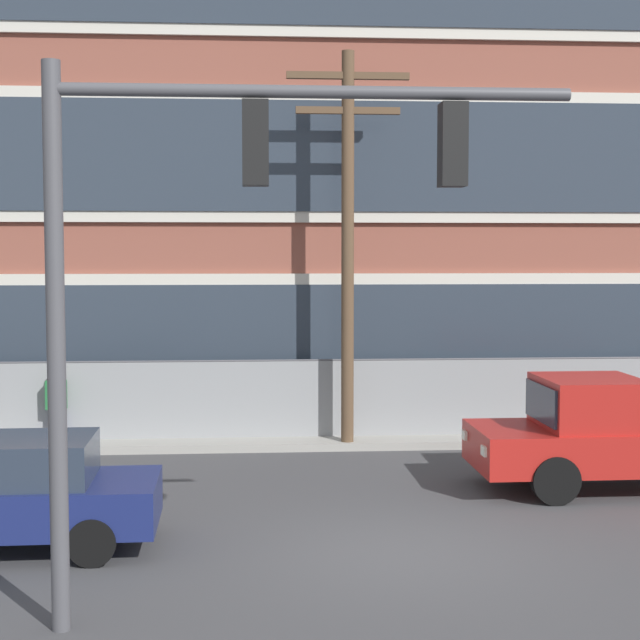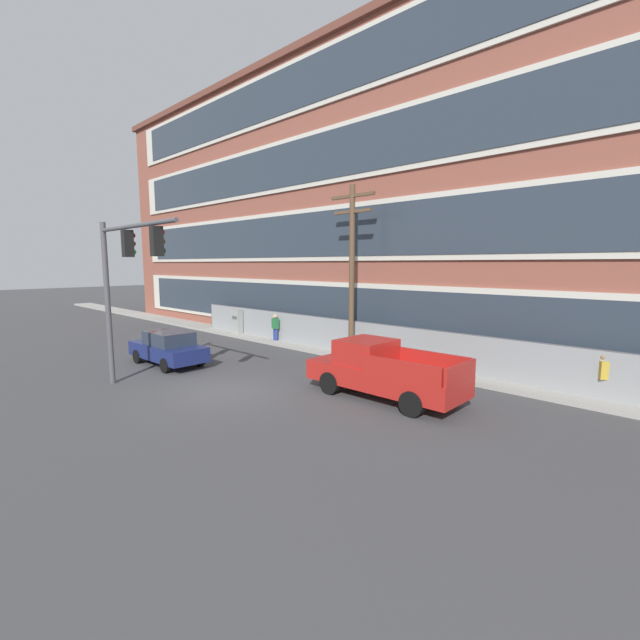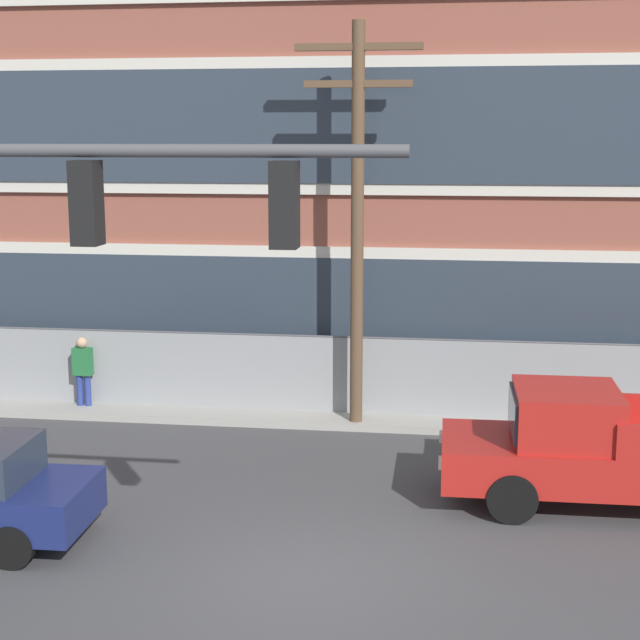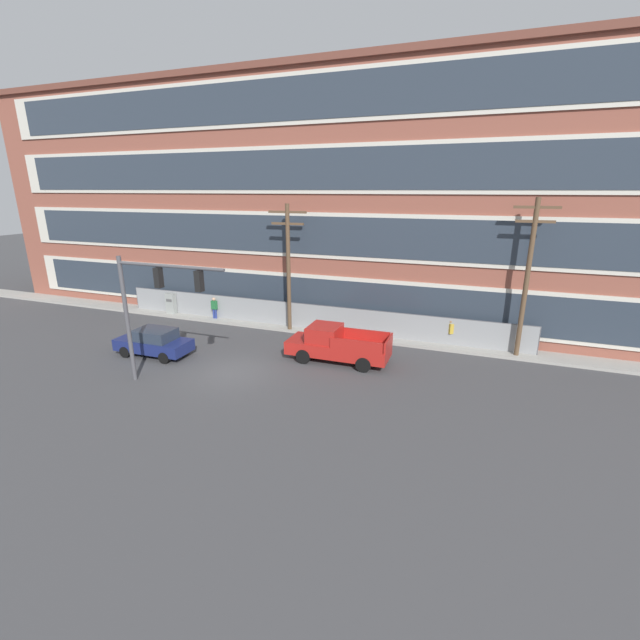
{
  "view_description": "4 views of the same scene",
  "coord_description": "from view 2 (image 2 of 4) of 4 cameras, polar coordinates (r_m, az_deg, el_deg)",
  "views": [
    {
      "loc": [
        -2.01,
        -12.96,
        4.12
      ],
      "look_at": [
        -0.88,
        2.88,
        3.0
      ],
      "focal_mm": 55.0,
      "sensor_mm": 36.0,
      "label": 1
    },
    {
      "loc": [
        12.86,
        -8.44,
        4.59
      ],
      "look_at": [
        2.69,
        2.17,
        2.66
      ],
      "focal_mm": 24.0,
      "sensor_mm": 36.0,
      "label": 2
    },
    {
      "loc": [
        1.94,
        -12.38,
        5.96
      ],
      "look_at": [
        -0.18,
        2.93,
        3.06
      ],
      "focal_mm": 55.0,
      "sensor_mm": 36.0,
      "label": 3
    },
    {
      "loc": [
        11.26,
        -17.31,
        9.02
      ],
      "look_at": [
        3.29,
        4.01,
        2.03
      ],
      "focal_mm": 24.0,
      "sensor_mm": 36.0,
      "label": 4
    }
  ],
  "objects": [
    {
      "name": "pedestrian_by_fence",
      "position": [
        16.91,
        33.43,
        -6.11
      ],
      "size": [
        0.43,
        0.47,
        1.69
      ],
      "color": "navy",
      "rests_on": "ground"
    },
    {
      "name": "brick_mill_building",
      "position": [
        25.78,
        17.24,
        15.19
      ],
      "size": [
        54.22,
        12.09,
        16.35
      ],
      "color": "brown",
      "rests_on": "ground"
    },
    {
      "name": "pickup_truck_red",
      "position": [
        14.94,
        8.16,
        -6.74
      ],
      "size": [
        5.62,
        2.13,
        1.95
      ],
      "color": "#AD1E19",
      "rests_on": "ground"
    },
    {
      "name": "pedestrian_near_cabinet",
      "position": [
        24.98,
        -5.99,
        -0.86
      ],
      "size": [
        0.42,
        0.27,
        1.69
      ],
      "color": "navy",
      "rests_on": "ground"
    },
    {
      "name": "sidewalk_building_side",
      "position": [
        21.13,
        5.17,
        -4.85
      ],
      "size": [
        80.0,
        1.7,
        0.16
      ],
      "primitive_type": "cube",
      "color": "#9E9B93",
      "rests_on": "ground"
    },
    {
      "name": "chain_link_fence",
      "position": [
        20.52,
        7.08,
        -2.84
      ],
      "size": [
        28.08,
        0.06,
        1.82
      ],
      "color": "gray",
      "rests_on": "ground"
    },
    {
      "name": "utility_pole_near_corner",
      "position": [
        20.19,
        4.26,
        7.37
      ],
      "size": [
        2.51,
        0.26,
        8.18
      ],
      "color": "brown",
      "rests_on": "ground"
    },
    {
      "name": "traffic_signal_mast",
      "position": [
        16.49,
        -24.77,
        5.97
      ],
      "size": [
        5.65,
        0.43,
        6.12
      ],
      "color": "#4C4C51",
      "rests_on": "ground"
    },
    {
      "name": "sedan_navy",
      "position": [
        20.69,
        -19.59,
        -3.5
      ],
      "size": [
        4.27,
        1.9,
        1.56
      ],
      "color": "navy",
      "rests_on": "ground"
    },
    {
      "name": "ground_plane",
      "position": [
        16.05,
        -12.56,
        -9.3
      ],
      "size": [
        160.0,
        160.0,
        0.0
      ],
      "primitive_type": "plane",
      "color": "#424244"
    },
    {
      "name": "electrical_cabinet",
      "position": [
        27.94,
        -10.97,
        -0.33
      ],
      "size": [
        0.71,
        0.42,
        1.7
      ],
      "color": "#939993",
      "rests_on": "ground"
    }
  ]
}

